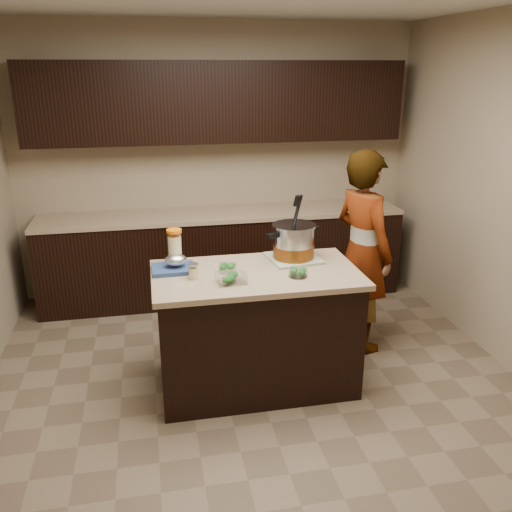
{
  "coord_description": "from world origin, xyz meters",
  "views": [
    {
      "loc": [
        -0.71,
        -3.49,
        2.27
      ],
      "look_at": [
        0.0,
        0.0,
        1.02
      ],
      "focal_mm": 38.0,
      "sensor_mm": 36.0,
      "label": 1
    }
  ],
  "objects_px": {
    "lemonade_pitcher": "(175,249)",
    "stock_pot": "(294,243)",
    "person": "(363,252)",
    "island": "(256,329)"
  },
  "relations": [
    {
      "from": "stock_pot",
      "to": "person",
      "type": "distance_m",
      "value": 0.72
    },
    {
      "from": "island",
      "to": "lemonade_pitcher",
      "type": "bearing_deg",
      "value": 154.34
    },
    {
      "from": "person",
      "to": "island",
      "type": "bearing_deg",
      "value": 95.32
    },
    {
      "from": "lemonade_pitcher",
      "to": "stock_pot",
      "type": "bearing_deg",
      "value": -4.0
    },
    {
      "from": "lemonade_pitcher",
      "to": "person",
      "type": "bearing_deg",
      "value": 6.63
    },
    {
      "from": "stock_pot",
      "to": "person",
      "type": "xyz_separation_m",
      "value": [
        0.65,
        0.24,
        -0.19
      ]
    },
    {
      "from": "island",
      "to": "lemonade_pitcher",
      "type": "height_order",
      "value": "lemonade_pitcher"
    },
    {
      "from": "island",
      "to": "stock_pot",
      "type": "xyz_separation_m",
      "value": [
        0.33,
        0.2,
        0.58
      ]
    },
    {
      "from": "stock_pot",
      "to": "lemonade_pitcher",
      "type": "distance_m",
      "value": 0.87
    },
    {
      "from": "lemonade_pitcher",
      "to": "person",
      "type": "relative_size",
      "value": 0.16
    }
  ]
}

